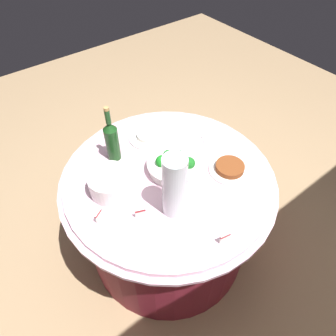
% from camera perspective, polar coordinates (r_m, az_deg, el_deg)
% --- Properties ---
extents(ground_plane, '(6.00, 6.00, 0.00)m').
position_cam_1_polar(ground_plane, '(2.23, 0.00, -13.97)').
color(ground_plane, '#9E7F5B').
extents(buffet_table, '(1.16, 1.16, 0.74)m').
position_cam_1_polar(buffet_table, '(1.91, 0.00, -8.50)').
color(buffet_table, maroon).
rests_on(buffet_table, ground_plane).
extents(broccoli_bowl, '(0.28, 0.28, 0.11)m').
position_cam_1_polar(broccoli_bowl, '(1.62, 1.03, 0.58)').
color(broccoli_bowl, white).
rests_on(broccoli_bowl, buffet_table).
extents(plate_stack, '(0.21, 0.21, 0.11)m').
position_cam_1_polar(plate_stack, '(1.54, -10.71, -2.82)').
color(plate_stack, white).
rests_on(plate_stack, buffet_table).
extents(wine_bottle, '(0.07, 0.07, 0.34)m').
position_cam_1_polar(wine_bottle, '(1.65, -10.40, 5.17)').
color(wine_bottle, '#164018').
rests_on(wine_bottle, buffet_table).
extents(decorative_fruit_vase, '(0.11, 0.11, 0.34)m').
position_cam_1_polar(decorative_fruit_vase, '(1.36, 1.16, -3.91)').
color(decorative_fruit_vase, silver).
rests_on(decorative_fruit_vase, buffet_table).
extents(serving_tongs, '(0.15, 0.13, 0.01)m').
position_cam_1_polar(serving_tongs, '(1.79, 5.97, 4.19)').
color(serving_tongs, silver).
rests_on(serving_tongs, buffet_table).
extents(food_plate_stir_fry, '(0.22, 0.22, 0.04)m').
position_cam_1_polar(food_plate_stir_fry, '(1.66, 11.37, -0.06)').
color(food_plate_stir_fry, white).
rests_on(food_plate_stir_fry, buffet_table).
extents(food_plate_rice, '(0.22, 0.22, 0.03)m').
position_cam_1_polar(food_plate_rice, '(1.83, -3.85, 5.88)').
color(food_plate_rice, white).
rests_on(food_plate_rice, buffet_table).
extents(label_placard_front, '(0.05, 0.02, 0.05)m').
position_cam_1_polar(label_placard_front, '(1.39, 10.51, -12.57)').
color(label_placard_front, white).
rests_on(label_placard_front, buffet_table).
extents(label_placard_mid, '(0.05, 0.03, 0.05)m').
position_cam_1_polar(label_placard_mid, '(1.46, -12.79, -8.53)').
color(label_placard_mid, white).
rests_on(label_placard_mid, buffet_table).
extents(label_placard_rear, '(0.05, 0.03, 0.05)m').
position_cam_1_polar(label_placard_rear, '(1.44, -5.17, -8.23)').
color(label_placard_rear, white).
rests_on(label_placard_rear, buffet_table).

